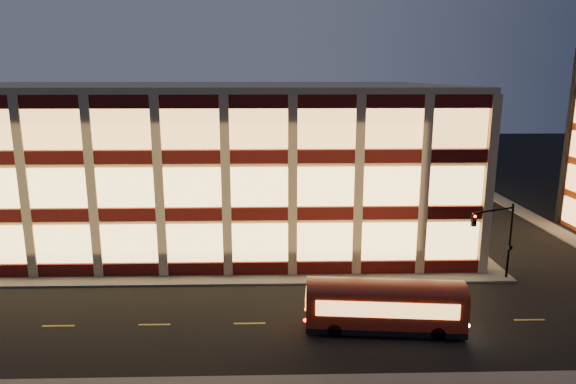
{
  "coord_description": "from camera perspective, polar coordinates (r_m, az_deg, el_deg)",
  "views": [
    {
      "loc": [
        5.64,
        -35.88,
        15.4
      ],
      "look_at": [
        6.82,
        8.0,
        5.35
      ],
      "focal_mm": 32.0,
      "sensor_mm": 36.0,
      "label": 1
    }
  ],
  "objects": [
    {
      "name": "ground",
      "position": [
        39.45,
        -9.79,
        -10.27
      ],
      "size": [
        200.0,
        200.0,
        0.0
      ],
      "primitive_type": "plane",
      "color": "black",
      "rests_on": "ground"
    },
    {
      "name": "sidewalk_office_south",
      "position": [
        40.87,
        -13.82,
        -9.52
      ],
      "size": [
        54.0,
        2.0,
        0.15
      ],
      "primitive_type": "cube",
      "color": "#514F4C",
      "rests_on": "ground"
    },
    {
      "name": "sidewalk_office_east",
      "position": [
        57.73,
        16.05,
        -3.01
      ],
      "size": [
        2.0,
        30.0,
        0.15
      ],
      "primitive_type": "cube",
      "color": "#514F4C",
      "rests_on": "ground"
    },
    {
      "name": "sidewalk_tower_west",
      "position": [
        61.93,
        25.81,
        -2.75
      ],
      "size": [
        2.0,
        30.0,
        0.15
      ],
      "primitive_type": "cube",
      "color": "#514F4C",
      "rests_on": "ground"
    },
    {
      "name": "office_building",
      "position": [
        54.1,
        -10.64,
        4.01
      ],
      "size": [
        50.45,
        30.45,
        14.5
      ],
      "color": "tan",
      "rests_on": "ground"
    },
    {
      "name": "traffic_signal_far",
      "position": [
        41.31,
        22.23,
        -3.95
      ],
      "size": [
        3.79,
        1.87,
        6.0
      ],
      "color": "black",
      "rests_on": "ground"
    },
    {
      "name": "trolley_bus",
      "position": [
        32.57,
        10.7,
        -12.03
      ],
      "size": [
        9.74,
        3.32,
        3.24
      ],
      "rotation": [
        0.0,
        0.0,
        -0.1
      ],
      "color": "maroon",
      "rests_on": "ground"
    }
  ]
}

